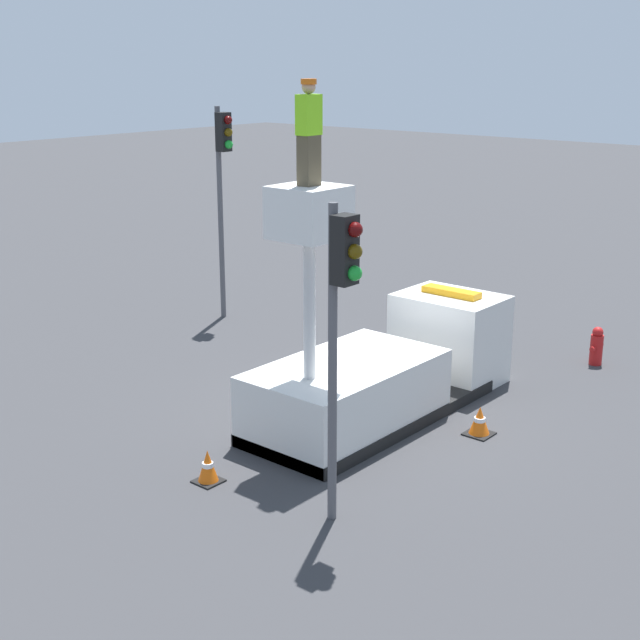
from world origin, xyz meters
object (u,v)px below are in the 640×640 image
object	(u,v)px
traffic_cone_rear	(208,467)
traffic_cone_curbside	(480,422)
worker	(309,133)
traffic_light_pole	(341,303)
bucket_truck	(383,370)
traffic_light_across	(223,171)
fire_hydrant	(597,346)

from	to	relation	value
traffic_cone_rear	traffic_cone_curbside	xyz separation A→B (m)	(4.67, -2.47, -0.01)
worker	traffic_light_pole	size ratio (longest dim) A/B	0.35
bucket_truck	traffic_light_pole	bearing A→B (deg)	-152.02
traffic_light_across	traffic_cone_rear	bearing A→B (deg)	-135.84
bucket_truck	traffic_cone_curbside	bearing A→B (deg)	-82.57
fire_hydrant	traffic_cone_rear	distance (m)	10.27
traffic_light_pole	traffic_cone_rear	distance (m)	4.10
bucket_truck	traffic_light_across	world-z (taller)	traffic_light_across
fire_hydrant	traffic_cone_curbside	xyz separation A→B (m)	(-5.29, -0.01, -0.18)
traffic_light_across	traffic_cone_rear	world-z (taller)	traffic_light_across
traffic_light_across	bucket_truck	bearing A→B (deg)	-110.54
worker	traffic_cone_rear	size ratio (longest dim) A/B	3.02
traffic_light_across	fire_hydrant	world-z (taller)	traffic_light_across
fire_hydrant	traffic_cone_curbside	world-z (taller)	fire_hydrant
traffic_light_across	traffic_cone_curbside	bearing A→B (deg)	-104.73
bucket_truck	fire_hydrant	world-z (taller)	bucket_truck
fire_hydrant	traffic_light_across	bearing A→B (deg)	106.69
traffic_cone_curbside	traffic_light_across	bearing A→B (deg)	75.27
traffic_light_across	traffic_cone_rear	size ratio (longest dim) A/B	9.82
traffic_light_pole	traffic_cone_curbside	world-z (taller)	traffic_light_pole
fire_hydrant	traffic_cone_rear	size ratio (longest dim) A/B	1.57
traffic_light_pole	traffic_cone_rear	size ratio (longest dim) A/B	8.52
traffic_light_pole	traffic_cone_rear	xyz separation A→B (m)	(-0.42, 2.51, -3.22)
bucket_truck	traffic_cone_rear	world-z (taller)	bucket_truck
bucket_truck	worker	bearing A→B (deg)	180.00
bucket_truck	traffic_light_pole	distance (m)	5.21
traffic_cone_rear	bucket_truck	bearing A→B (deg)	-5.04
traffic_cone_curbside	bucket_truck	bearing A→B (deg)	97.43
traffic_light_pole	traffic_cone_curbside	bearing A→B (deg)	0.45
worker	traffic_cone_curbside	distance (m)	6.32
traffic_light_pole	fire_hydrant	bearing A→B (deg)	0.28
traffic_light_pole	fire_hydrant	distance (m)	10.03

